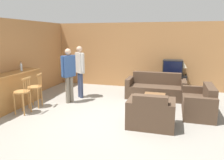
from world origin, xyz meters
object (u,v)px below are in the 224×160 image
object	(u,v)px
bar_chair_mid	(35,89)
tv	(173,67)
bar_chair_near	(22,94)
loveseat_right	(199,104)
coffee_table	(154,98)
tv_unit	(172,83)
person_by_counter	(69,72)
armchair_near	(151,114)
bottle	(21,67)
person_by_window	(80,68)
table_lamp	(183,65)
couch_far	(156,89)

from	to	relation	value
bar_chair_mid	tv	distance (m)	4.95
bar_chair_near	loveseat_right	distance (m)	4.78
tv	coffee_table	bearing A→B (deg)	-102.00
tv_unit	person_by_counter	xyz separation A→B (m)	(-3.10, -2.38, 0.65)
bar_chair_near	armchair_near	world-z (taller)	bar_chair_near
loveseat_right	tv	size ratio (longest dim) A/B	1.96
bar_chair_near	coffee_table	world-z (taller)	bar_chair_near
bar_chair_near	person_by_counter	distance (m)	1.53
loveseat_right	bottle	world-z (taller)	bottle
person_by_counter	bottle	bearing A→B (deg)	-159.85
armchair_near	person_by_window	distance (m)	3.25
coffee_table	table_lamp	world-z (taller)	table_lamp
armchair_near	person_by_window	bearing A→B (deg)	144.73
bar_chair_near	tv	world-z (taller)	tv
armchair_near	tv_unit	bearing A→B (deg)	83.35
loveseat_right	person_by_counter	bearing A→B (deg)	179.55
couch_far	loveseat_right	world-z (taller)	couch_far
person_by_window	tv	bearing A→B (deg)	30.21
armchair_near	bottle	xyz separation A→B (m)	(-4.02, 0.71, 0.86)
bar_chair_near	person_by_counter	xyz separation A→B (m)	(0.76, 1.26, 0.42)
table_lamp	person_by_counter	bearing A→B (deg)	-145.55
coffee_table	person_by_window	xyz separation A→B (m)	(-2.54, 0.46, 0.70)
tv_unit	person_by_window	bearing A→B (deg)	-149.75
table_lamp	armchair_near	bearing A→B (deg)	-102.44
bottle	tv_unit	bearing A→B (deg)	32.92
person_by_window	person_by_counter	size ratio (longest dim) A/B	1.03
loveseat_right	bar_chair_near	bearing A→B (deg)	-165.07
loveseat_right	bar_chair_mid	bearing A→B (deg)	-171.86
bar_chair_near	coffee_table	size ratio (longest dim) A/B	1.14
armchair_near	table_lamp	world-z (taller)	table_lamp
armchair_near	loveseat_right	size ratio (longest dim) A/B	0.76
couch_far	person_by_counter	xyz separation A→B (m)	(-2.59, -1.28, 0.66)
armchair_near	coffee_table	distance (m)	1.37
coffee_table	tv_unit	xyz separation A→B (m)	(0.47, 2.21, 0.01)
bar_chair_mid	table_lamp	distance (m)	5.25
couch_far	coffee_table	xyz separation A→B (m)	(0.04, -1.11, 0.00)
loveseat_right	table_lamp	distance (m)	2.55
couch_far	table_lamp	distance (m)	1.58
couch_far	tv	world-z (taller)	tv
person_by_window	bottle	bearing A→B (deg)	-141.98
couch_far	armchair_near	bearing A→B (deg)	-87.78
couch_far	coffee_table	size ratio (longest dim) A/B	2.21
armchair_near	tv_unit	distance (m)	3.61
coffee_table	table_lamp	bearing A→B (deg)	69.15
table_lamp	person_by_window	bearing A→B (deg)	-152.58
bar_chair_mid	armchair_near	world-z (taller)	bar_chair_mid
coffee_table	person_by_counter	bearing A→B (deg)	-176.26
couch_far	bottle	size ratio (longest dim) A/B	6.87
bar_chair_mid	tv_unit	world-z (taller)	bar_chair_mid
bar_chair_mid	table_lamp	xyz separation A→B (m)	(4.23, 3.07, 0.47)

